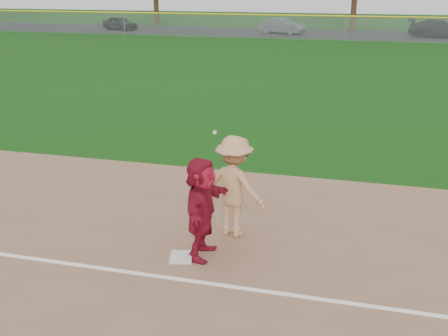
% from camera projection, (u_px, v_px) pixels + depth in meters
% --- Properties ---
extents(ground, '(160.00, 160.00, 0.00)m').
position_uv_depth(ground, '(203.00, 260.00, 10.28)').
color(ground, '#103F0C').
rests_on(ground, ground).
extents(foul_line, '(60.00, 0.10, 0.01)m').
position_uv_depth(foul_line, '(189.00, 281.00, 9.54)').
color(foul_line, white).
rests_on(foul_line, infield_dirt).
extents(parking_asphalt, '(120.00, 10.00, 0.01)m').
position_uv_depth(parking_asphalt, '(349.00, 34.00, 52.33)').
color(parking_asphalt, black).
rests_on(parking_asphalt, ground).
extents(first_base, '(0.48, 0.48, 0.09)m').
position_uv_depth(first_base, '(181.00, 257.00, 10.26)').
color(first_base, silver).
rests_on(first_base, infield_dirt).
extents(base_runner, '(0.57, 1.77, 1.91)m').
position_uv_depth(base_runner, '(202.00, 208.00, 10.12)').
color(base_runner, maroon).
rests_on(base_runner, infield_dirt).
extents(car_left, '(4.30, 3.00, 1.36)m').
position_uv_depth(car_left, '(120.00, 23.00, 56.64)').
color(car_left, black).
rests_on(car_left, parking_asphalt).
extents(car_mid, '(4.50, 2.83, 1.40)m').
position_uv_depth(car_mid, '(282.00, 26.00, 52.63)').
color(car_mid, '#54565B').
rests_on(car_mid, parking_asphalt).
extents(car_right, '(5.79, 3.38, 1.58)m').
position_uv_depth(car_right, '(441.00, 28.00, 49.14)').
color(car_right, black).
rests_on(car_right, parking_asphalt).
extents(first_base_play, '(1.49, 1.17, 2.28)m').
position_uv_depth(first_base_play, '(234.00, 187.00, 10.97)').
color(first_base_play, '#ACACAE').
rests_on(first_base_play, infield_dirt).
extents(outfield_fence, '(110.00, 0.12, 110.00)m').
position_uv_depth(outfield_fence, '(347.00, 17.00, 46.22)').
color(outfield_fence, '#999EA0').
rests_on(outfield_fence, ground).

